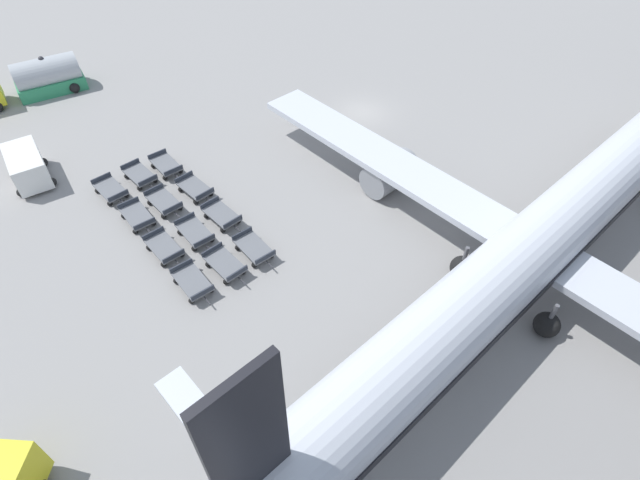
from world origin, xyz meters
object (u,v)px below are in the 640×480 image
(baggage_dolly_row_mid_b_col_a, at_px, (166,165))
(baggage_dolly_row_mid_a_col_d, at_px, (225,264))
(fuel_tanker_primary, at_px, (35,80))
(baggage_dolly_row_mid_b_col_b, at_px, (195,188))
(baggage_dolly_row_mid_a_col_a, at_px, (140,175))
(baggage_dolly_row_near_col_a, at_px, (111,190))
(service_van, at_px, (27,166))
(baggage_dolly_row_mid_a_col_c, at_px, (195,233))
(baggage_dolly_row_near_col_d, at_px, (193,282))
(airplane, at_px, (550,233))
(baggage_dolly_row_near_col_c, at_px, (164,248))
(baggage_dolly_row_mid_b_col_c, at_px, (222,215))
(baggage_dolly_row_near_col_b, at_px, (137,216))
(baggage_dolly_row_mid_a_col_b, at_px, (164,202))
(baggage_dolly_row_mid_b_col_d, at_px, (254,248))

(baggage_dolly_row_mid_b_col_a, bearing_deg, baggage_dolly_row_mid_a_col_d, -16.02)
(fuel_tanker_primary, height_order, baggage_dolly_row_mid_b_col_b, fuel_tanker_primary)
(baggage_dolly_row_mid_a_col_a, relative_size, baggage_dolly_row_mid_b_col_a, 0.99)
(baggage_dolly_row_near_col_a, distance_m, baggage_dolly_row_mid_b_col_b, 5.77)
(service_van, bearing_deg, baggage_dolly_row_mid_b_col_b, 36.64)
(baggage_dolly_row_mid_a_col_c, bearing_deg, baggage_dolly_row_near_col_a, -168.65)
(baggage_dolly_row_near_col_d, relative_size, baggage_dolly_row_mid_a_col_d, 1.01)
(airplane, bearing_deg, fuel_tanker_primary, -164.77)
(baggage_dolly_row_near_col_c, relative_size, baggage_dolly_row_mid_b_col_c, 1.01)
(baggage_dolly_row_near_col_a, xyz_separation_m, baggage_dolly_row_mid_a_col_c, (7.60, 1.52, 0.00))
(baggage_dolly_row_near_col_b, xyz_separation_m, baggage_dolly_row_mid_a_col_a, (-3.63, 2.45, 0.00))
(baggage_dolly_row_near_col_a, distance_m, baggage_dolly_row_mid_a_col_b, 4.13)
(baggage_dolly_row_near_col_d, height_order, baggage_dolly_row_mid_b_col_b, same)
(baggage_dolly_row_near_col_d, height_order, baggage_dolly_row_mid_a_col_d, same)
(service_van, height_order, baggage_dolly_row_mid_b_col_c, service_van)
(baggage_dolly_row_mid_a_col_d, relative_size, baggage_dolly_row_mid_b_col_d, 0.99)
(baggage_dolly_row_mid_a_col_a, bearing_deg, baggage_dolly_row_mid_b_col_a, 79.79)
(baggage_dolly_row_mid_a_col_b, bearing_deg, baggage_dolly_row_near_col_b, -91.10)
(baggage_dolly_row_near_col_d, height_order, baggage_dolly_row_mid_b_col_d, same)
(baggage_dolly_row_near_col_b, relative_size, baggage_dolly_row_mid_a_col_b, 1.01)
(baggage_dolly_row_near_col_a, xyz_separation_m, baggage_dolly_row_near_col_b, (3.66, -0.18, 0.00))
(fuel_tanker_primary, relative_size, baggage_dolly_row_mid_a_col_c, 2.70)
(baggage_dolly_row_mid_a_col_b, xyz_separation_m, baggage_dolly_row_mid_b_col_c, (3.83, 1.87, 0.00))
(airplane, height_order, baggage_dolly_row_near_col_c, airplane)
(baggage_dolly_row_mid_a_col_b, relative_size, baggage_dolly_row_mid_a_col_c, 0.99)
(baggage_dolly_row_mid_a_col_d, bearing_deg, baggage_dolly_row_mid_b_col_d, 83.41)
(baggage_dolly_row_near_col_c, relative_size, baggage_dolly_row_mid_a_col_d, 1.00)
(baggage_dolly_row_mid_b_col_d, bearing_deg, baggage_dolly_row_mid_a_col_b, -169.72)
(baggage_dolly_row_near_col_c, bearing_deg, baggage_dolly_row_mid_b_col_a, 145.36)
(service_van, relative_size, baggage_dolly_row_mid_b_col_a, 1.37)
(baggage_dolly_row_mid_b_col_a, bearing_deg, baggage_dolly_row_mid_b_col_b, -1.79)
(airplane, distance_m, service_van, 34.44)
(baggage_dolly_row_mid_b_col_b, bearing_deg, service_van, -143.36)
(baggage_dolly_row_near_col_d, bearing_deg, baggage_dolly_row_mid_b_col_b, 142.95)
(fuel_tanker_primary, distance_m, baggage_dolly_row_mid_b_col_b, 21.12)
(airplane, xyz_separation_m, baggage_dolly_row_mid_b_col_c, (-16.79, -10.29, -2.60))
(service_van, xyz_separation_m, baggage_dolly_row_near_col_d, (16.37, 2.05, -0.76))
(baggage_dolly_row_mid_b_col_b, bearing_deg, baggage_dolly_row_mid_a_col_b, -98.69)
(airplane, bearing_deg, service_van, -150.34)
(fuel_tanker_primary, distance_m, baggage_dolly_row_mid_a_col_d, 28.13)
(service_van, height_order, baggage_dolly_row_mid_a_col_a, service_van)
(baggage_dolly_row_near_col_d, distance_m, baggage_dolly_row_mid_b_col_d, 4.22)
(airplane, xyz_separation_m, baggage_dolly_row_mid_a_col_d, (-13.25, -12.82, -2.60))
(fuel_tanker_primary, distance_m, baggage_dolly_row_mid_a_col_c, 24.65)
(baggage_dolly_row_mid_a_col_c, relative_size, baggage_dolly_row_mid_b_col_b, 1.01)
(baggage_dolly_row_near_col_b, bearing_deg, service_van, -162.77)
(baggage_dolly_row_near_col_c, distance_m, baggage_dolly_row_mid_a_col_b, 4.34)
(baggage_dolly_row_mid_a_col_c, distance_m, baggage_dolly_row_mid_b_col_a, 7.71)
(service_van, relative_size, baggage_dolly_row_near_col_c, 1.37)
(baggage_dolly_row_near_col_d, xyz_separation_m, baggage_dolly_row_mid_b_col_d, (0.51, 4.19, 0.00))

